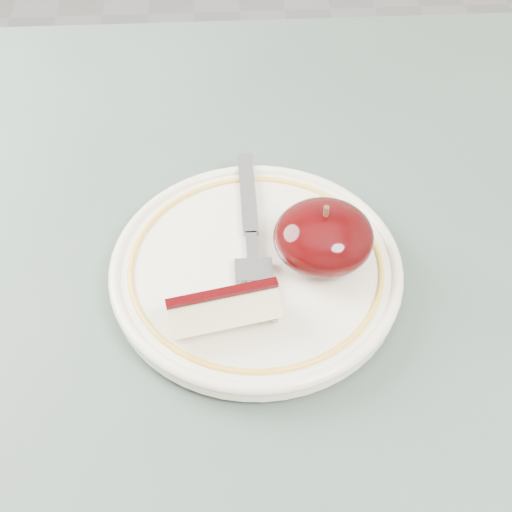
{
  "coord_description": "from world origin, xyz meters",
  "views": [
    {
      "loc": [
        0.09,
        -0.24,
        1.16
      ],
      "look_at": [
        0.1,
        0.09,
        0.78
      ],
      "focal_mm": 50.0,
      "sensor_mm": 36.0,
      "label": 1
    }
  ],
  "objects_px": {
    "table": "(125,453)",
    "fork": "(251,235)",
    "plate": "(256,269)",
    "apple_half": "(323,237)"
  },
  "relations": [
    {
      "from": "table",
      "to": "plate",
      "type": "relative_size",
      "value": 4.22
    },
    {
      "from": "table",
      "to": "plate",
      "type": "xyz_separation_m",
      "value": [
        0.1,
        0.09,
        0.1
      ]
    },
    {
      "from": "table",
      "to": "plate",
      "type": "distance_m",
      "value": 0.17
    },
    {
      "from": "table",
      "to": "fork",
      "type": "relative_size",
      "value": 5.3
    },
    {
      "from": "table",
      "to": "plate",
      "type": "height_order",
      "value": "plate"
    },
    {
      "from": "plate",
      "to": "table",
      "type": "bearing_deg",
      "value": -138.84
    },
    {
      "from": "table",
      "to": "fork",
      "type": "bearing_deg",
      "value": 48.84
    },
    {
      "from": "apple_half",
      "to": "fork",
      "type": "relative_size",
      "value": 0.42
    },
    {
      "from": "plate",
      "to": "apple_half",
      "type": "relative_size",
      "value": 2.97
    },
    {
      "from": "apple_half",
      "to": "plate",
      "type": "bearing_deg",
      "value": -174.56
    }
  ]
}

